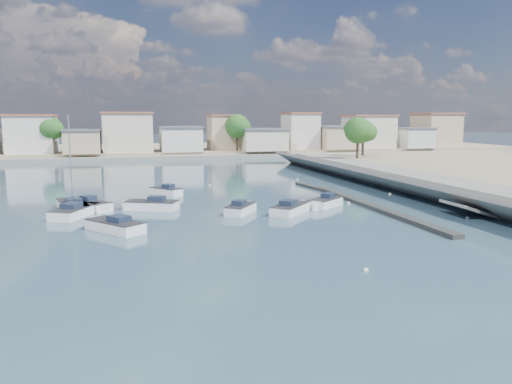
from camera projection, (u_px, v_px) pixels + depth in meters
ground at (234, 175)px, 74.57m from camera, size 400.00×400.00×0.00m
seawall_walkway at (456, 190)px, 53.21m from camera, size 5.00×90.00×1.80m
breakwater at (358, 202)px, 50.12m from camera, size 2.00×31.02×0.35m
far_shore_land at (190, 150)px, 124.23m from camera, size 160.00×40.00×1.40m
far_shore_quay at (203, 157)px, 104.18m from camera, size 160.00×2.50×0.80m
far_town at (246, 134)px, 111.85m from camera, size 113.01×12.80×8.35m
shore_trees at (245, 129)px, 102.64m from camera, size 74.56×38.32×7.92m
motorboat_a at (113, 226)px, 37.86m from camera, size 4.63×5.10×1.48m
motorboat_b at (242, 209)px, 44.93m from camera, size 3.58×4.14×1.48m
motorboat_c at (149, 205)px, 46.78m from camera, size 5.38×3.68×1.48m
motorboat_d at (325, 203)px, 48.09m from camera, size 4.16×3.85×1.48m
motorboat_e at (77, 211)px, 43.82m from camera, size 4.22×5.91×1.48m
motorboat_f at (165, 192)px, 55.51m from camera, size 3.60×3.90×1.48m
motorboat_g at (93, 206)px, 46.48m from camera, size 4.03×4.67×1.48m
motorboat_h at (292, 209)px, 45.08m from camera, size 4.70×4.90×1.48m
sailboat at (72, 206)px, 46.32m from camera, size 3.55×6.79×9.00m
mooring_buoys at (334, 201)px, 51.47m from camera, size 18.71×41.00×0.31m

